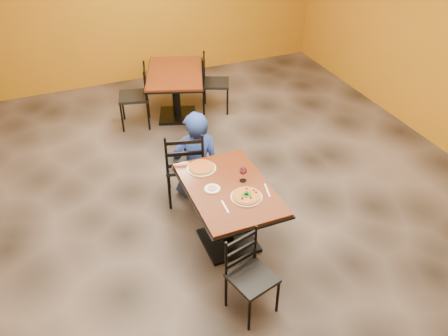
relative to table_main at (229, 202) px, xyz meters
name	(u,v)px	position (x,y,z in m)	size (l,w,h in m)	color
floor	(212,214)	(0.00, 0.50, -0.56)	(7.00, 8.00, 0.01)	black
table_main	(229,202)	(0.00, 0.00, 0.00)	(0.83, 1.23, 0.75)	#62200F
table_second	(175,84)	(0.33, 2.88, 0.00)	(1.19, 1.44, 0.75)	#62200F
chair_main_near	(252,278)	(-0.14, -0.89, -0.15)	(0.37, 0.37, 0.82)	black
chair_main_far	(185,163)	(-0.17, 0.93, -0.06)	(0.44, 0.44, 0.98)	black
chair_second_left	(134,97)	(-0.32, 2.88, -0.09)	(0.42, 0.42, 0.94)	black
chair_second_right	(216,83)	(0.98, 2.88, -0.10)	(0.41, 0.41, 0.91)	black
diner	(196,154)	(-0.01, 0.98, 0.00)	(0.57, 0.37, 1.11)	navy
plate_main	(246,197)	(0.10, -0.21, 0.20)	(0.31, 0.31, 0.01)	white
pizza_main	(246,196)	(0.10, -0.21, 0.21)	(0.28, 0.28, 0.02)	maroon
plate_far	(201,168)	(-0.14, 0.41, 0.20)	(0.31, 0.31, 0.01)	white
pizza_far	(201,167)	(-0.14, 0.41, 0.21)	(0.28, 0.28, 0.02)	#BD7B24
side_plate	(212,189)	(-0.16, 0.04, 0.20)	(0.16, 0.16, 0.01)	white
dip	(212,188)	(-0.16, 0.04, 0.21)	(0.09, 0.09, 0.01)	tan
wine_glass	(243,174)	(0.17, 0.05, 0.28)	(0.08, 0.08, 0.18)	white
fork	(225,207)	(-0.15, -0.26, 0.20)	(0.01, 0.19, 0.00)	silver
knife	(267,190)	(0.33, -0.19, 0.20)	(0.01, 0.21, 0.00)	silver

